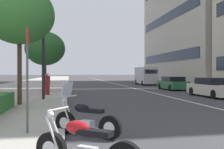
{
  "coord_description": "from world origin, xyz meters",
  "views": [
    {
      "loc": [
        -4.72,
        7.13,
        1.75
      ],
      "look_at": [
        13.45,
        4.11,
        1.61
      ],
      "focal_mm": 41.54,
      "sensor_mm": 36.0,
      "label": 1
    }
  ],
  "objects_px": {
    "parking_sign_by_curb": "(27,70)",
    "street_tree_by_lamp_post": "(45,49)",
    "motorcycle_far_end_row": "(84,149)",
    "car_mid_block_traffic": "(173,84)",
    "car_following_behind": "(213,88)",
    "delivery_van_ahead": "(146,75)",
    "pedestrian_on_plaza": "(47,84)",
    "street_lamp_with_banners": "(48,11)",
    "street_tree_mid_sidewalk": "(19,15)",
    "motorcycle_by_sign_pole": "(85,120)"
  },
  "relations": [
    {
      "from": "pedestrian_on_plaza",
      "to": "street_tree_by_lamp_post",
      "type": "bearing_deg",
      "value": -120.86
    },
    {
      "from": "car_following_behind",
      "to": "pedestrian_on_plaza",
      "type": "bearing_deg",
      "value": 80.26
    },
    {
      "from": "parking_sign_by_curb",
      "to": "street_tree_by_lamp_post",
      "type": "distance_m",
      "value": 16.76
    },
    {
      "from": "street_tree_by_lamp_post",
      "to": "car_mid_block_traffic",
      "type": "bearing_deg",
      "value": -84.81
    },
    {
      "from": "car_following_behind",
      "to": "delivery_van_ahead",
      "type": "height_order",
      "value": "delivery_van_ahead"
    },
    {
      "from": "pedestrian_on_plaza",
      "to": "delivery_van_ahead",
      "type": "bearing_deg",
      "value": -164.03
    },
    {
      "from": "motorcycle_far_end_row",
      "to": "motorcycle_by_sign_pole",
      "type": "bearing_deg",
      "value": -58.53
    },
    {
      "from": "street_tree_mid_sidewalk",
      "to": "street_tree_by_lamp_post",
      "type": "xyz_separation_m",
      "value": [
        10.19,
        -0.34,
        -0.75
      ]
    },
    {
      "from": "motorcycle_far_end_row",
      "to": "car_mid_block_traffic",
      "type": "height_order",
      "value": "car_mid_block_traffic"
    },
    {
      "from": "motorcycle_by_sign_pole",
      "to": "parking_sign_by_curb",
      "type": "height_order",
      "value": "parking_sign_by_curb"
    },
    {
      "from": "motorcycle_by_sign_pole",
      "to": "street_lamp_with_banners",
      "type": "xyz_separation_m",
      "value": [
        8.97,
        1.66,
        5.04
      ]
    },
    {
      "from": "street_lamp_with_banners",
      "to": "street_tree_mid_sidewalk",
      "type": "distance_m",
      "value": 2.93
    },
    {
      "from": "car_mid_block_traffic",
      "to": "street_tree_mid_sidewalk",
      "type": "bearing_deg",
      "value": 130.83
    },
    {
      "from": "parking_sign_by_curb",
      "to": "street_tree_mid_sidewalk",
      "type": "height_order",
      "value": "street_tree_mid_sidewalk"
    },
    {
      "from": "delivery_van_ahead",
      "to": "pedestrian_on_plaza",
      "type": "xyz_separation_m",
      "value": [
        -16.87,
        12.49,
        -0.41
      ]
    },
    {
      "from": "motorcycle_far_end_row",
      "to": "street_tree_by_lamp_post",
      "type": "distance_m",
      "value": 19.63
    },
    {
      "from": "parking_sign_by_curb",
      "to": "street_tree_by_lamp_post",
      "type": "bearing_deg",
      "value": 3.49
    },
    {
      "from": "pedestrian_on_plaza",
      "to": "motorcycle_by_sign_pole",
      "type": "bearing_deg",
      "value": 61.92
    },
    {
      "from": "motorcycle_by_sign_pole",
      "to": "street_tree_by_lamp_post",
      "type": "relative_size",
      "value": 0.33
    },
    {
      "from": "parking_sign_by_curb",
      "to": "street_tree_mid_sidewalk",
      "type": "xyz_separation_m",
      "value": [
        6.42,
        1.36,
        2.82
      ]
    },
    {
      "from": "motorcycle_far_end_row",
      "to": "street_lamp_with_banners",
      "type": "relative_size",
      "value": 0.2
    },
    {
      "from": "motorcycle_by_sign_pole",
      "to": "car_mid_block_traffic",
      "type": "bearing_deg",
      "value": -81.26
    },
    {
      "from": "street_tree_by_lamp_post",
      "to": "pedestrian_on_plaza",
      "type": "xyz_separation_m",
      "value": [
        -4.58,
        -0.54,
        -2.95
      ]
    },
    {
      "from": "motorcycle_by_sign_pole",
      "to": "pedestrian_on_plaza",
      "type": "distance_m",
      "value": 12.23
    },
    {
      "from": "street_tree_by_lamp_post",
      "to": "motorcycle_far_end_row",
      "type": "bearing_deg",
      "value": -172.97
    },
    {
      "from": "motorcycle_by_sign_pole",
      "to": "delivery_van_ahead",
      "type": "relative_size",
      "value": 0.3
    },
    {
      "from": "car_mid_block_traffic",
      "to": "parking_sign_by_curb",
      "type": "relative_size",
      "value": 1.54
    },
    {
      "from": "car_mid_block_traffic",
      "to": "parking_sign_by_curb",
      "type": "height_order",
      "value": "parking_sign_by_curb"
    },
    {
      "from": "motorcycle_far_end_row",
      "to": "car_following_behind",
      "type": "xyz_separation_m",
      "value": [
        12.72,
        -9.99,
        0.23
      ]
    },
    {
      "from": "parking_sign_by_curb",
      "to": "street_tree_mid_sidewalk",
      "type": "bearing_deg",
      "value": 11.93
    },
    {
      "from": "street_tree_mid_sidewalk",
      "to": "car_following_behind",
      "type": "bearing_deg",
      "value": -73.64
    },
    {
      "from": "car_mid_block_traffic",
      "to": "car_following_behind",
      "type": "bearing_deg",
      "value": 178.54
    },
    {
      "from": "delivery_van_ahead",
      "to": "parking_sign_by_curb",
      "type": "distance_m",
      "value": 31.29
    },
    {
      "from": "street_tree_by_lamp_post",
      "to": "parking_sign_by_curb",
      "type": "bearing_deg",
      "value": -176.51
    },
    {
      "from": "street_lamp_with_banners",
      "to": "street_tree_mid_sidewalk",
      "type": "bearing_deg",
      "value": 154.12
    },
    {
      "from": "pedestrian_on_plaza",
      "to": "street_lamp_with_banners",
      "type": "bearing_deg",
      "value": 58.9
    },
    {
      "from": "car_mid_block_traffic",
      "to": "street_lamp_with_banners",
      "type": "bearing_deg",
      "value": 126.57
    },
    {
      "from": "street_tree_by_lamp_post",
      "to": "street_lamp_with_banners",
      "type": "bearing_deg",
      "value": -173.43
    },
    {
      "from": "street_tree_by_lamp_post",
      "to": "delivery_van_ahead",
      "type": "bearing_deg",
      "value": -46.66
    },
    {
      "from": "pedestrian_on_plaza",
      "to": "parking_sign_by_curb",
      "type": "bearing_deg",
      "value": 54.75
    },
    {
      "from": "car_following_behind",
      "to": "street_tree_mid_sidewalk",
      "type": "height_order",
      "value": "street_tree_mid_sidewalk"
    },
    {
      "from": "motorcycle_far_end_row",
      "to": "delivery_van_ahead",
      "type": "height_order",
      "value": "delivery_van_ahead"
    },
    {
      "from": "delivery_van_ahead",
      "to": "street_tree_mid_sidewalk",
      "type": "relative_size",
      "value": 0.98
    },
    {
      "from": "motorcycle_far_end_row",
      "to": "street_tree_mid_sidewalk",
      "type": "height_order",
      "value": "street_tree_mid_sidewalk"
    },
    {
      "from": "motorcycle_far_end_row",
      "to": "car_mid_block_traffic",
      "type": "bearing_deg",
      "value": -81.0
    },
    {
      "from": "motorcycle_far_end_row",
      "to": "car_mid_block_traffic",
      "type": "relative_size",
      "value": 0.42
    },
    {
      "from": "car_following_behind",
      "to": "parking_sign_by_curb",
      "type": "distance_m",
      "value": 15.26
    },
    {
      "from": "street_lamp_with_banners",
      "to": "street_tree_mid_sidewalk",
      "type": "height_order",
      "value": "street_lamp_with_banners"
    },
    {
      "from": "car_mid_block_traffic",
      "to": "street_lamp_with_banners",
      "type": "xyz_separation_m",
      "value": [
        -8.79,
        11.58,
        4.84
      ]
    },
    {
      "from": "motorcycle_by_sign_pole",
      "to": "parking_sign_by_curb",
      "type": "relative_size",
      "value": 0.62
    }
  ]
}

